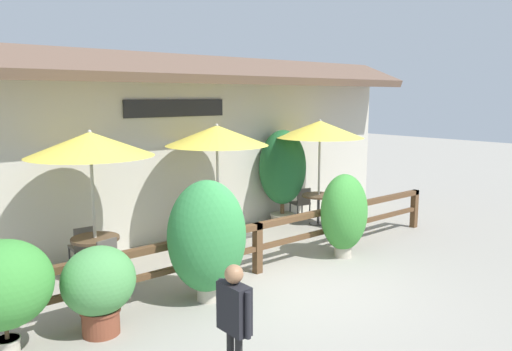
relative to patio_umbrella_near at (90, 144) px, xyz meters
The scene contains 21 objects.
ground_plane 4.36m from the patio_umbrella_near, 47.56° to the right, with size 60.00×60.00×0.00m, color gray.
building_facade 2.84m from the patio_umbrella_near, 30.62° to the left, with size 14.28×1.49×4.23m.
patio_railing 3.40m from the patio_umbrella_near, 33.52° to the right, with size 10.40×0.14×0.95m.
patio_umbrella_near is the anchor object (origin of this frame).
dining_table_near 1.83m from the patio_umbrella_near, 26.57° to the right, with size 0.85×0.85×0.78m.
chair_near_streetside 2.07m from the patio_umbrella_near, 87.63° to the right, with size 0.51×0.51×0.85m.
chair_near_wallside 2.07m from the patio_umbrella_near, 89.33° to the left, with size 0.44×0.44×0.85m.
patio_umbrella_middle 2.81m from the patio_umbrella_near, ahead, with size 2.20×2.20×2.69m.
dining_table_middle 3.35m from the patio_umbrella_near, ahead, with size 0.85×0.85×0.78m.
chair_middle_streetside 3.52m from the patio_umbrella_near, 10.41° to the right, with size 0.45×0.45×0.85m.
chair_middle_wallside 3.57m from the patio_umbrella_near, 17.02° to the left, with size 0.50×0.50×0.85m.
patio_umbrella_far 5.94m from the patio_umbrella_near, ahead, with size 2.20×2.20×2.69m.
dining_table_far 6.21m from the patio_umbrella_near, ahead, with size 0.85×0.85×0.78m.
chair_far_streetside 6.34m from the patio_umbrella_near, ahead, with size 0.46×0.46×0.85m.
chair_far_wallside 6.34m from the patio_umbrella_near, ahead, with size 0.50×0.50×0.85m.
potted_plant_small_flowering 2.68m from the patio_umbrella_near, 63.91° to the right, with size 1.29×1.16×1.97m.
potted_plant_entrance_palm 5.07m from the patio_umbrella_near, 24.46° to the right, with size 1.01×0.91×1.72m.
potted_plant_tall_tropical 2.82m from the patio_umbrella_near, 110.83° to the right, with size 1.02×0.92×1.25m.
potted_plant_corner_fern 3.16m from the patio_umbrella_near, 134.50° to the right, with size 1.21×1.09×1.54m.
potted_plant_broad_leaf 5.54m from the patio_umbrella_near, ahead, with size 1.27×1.15×2.41m.
pedestrian 4.67m from the patio_umbrella_near, 93.16° to the right, with size 0.20×0.54×1.51m.
Camera 1 is at (-5.73, -5.79, 3.27)m, focal length 35.00 mm.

